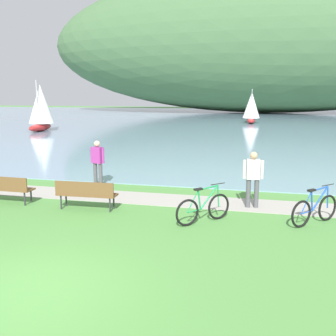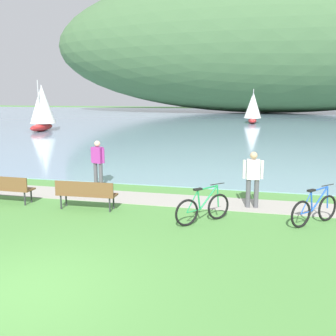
{
  "view_description": "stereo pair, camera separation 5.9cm",
  "coord_description": "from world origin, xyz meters",
  "px_view_note": "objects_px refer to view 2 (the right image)",
  "views": [
    {
      "loc": [
        3.88,
        -5.5,
        3.38
      ],
      "look_at": [
        0.96,
        6.75,
        1.0
      ],
      "focal_mm": 41.9,
      "sensor_mm": 36.0,
      "label": 1
    },
    {
      "loc": [
        3.94,
        -5.48,
        3.38
      ],
      "look_at": [
        0.96,
        6.75,
        1.0
      ],
      "focal_mm": 41.9,
      "sensor_mm": 36.0,
      "label": 2
    }
  ],
  "objects_px": {
    "sailboat_toward_hillside": "(253,107)",
    "sailboat_mid_bay": "(42,107)",
    "bicycle_leaning_near_bench": "(315,210)",
    "person_on_the_grass": "(253,176)",
    "bicycle_beside_path": "(203,208)",
    "park_bench_near_camera": "(86,193)",
    "person_at_shoreline": "(98,160)",
    "park_bench_further_along": "(5,187)"
  },
  "relations": [
    {
      "from": "sailboat_mid_bay",
      "to": "bicycle_beside_path",
      "type": "bearing_deg",
      "value": -50.92
    },
    {
      "from": "park_bench_near_camera",
      "to": "park_bench_further_along",
      "type": "distance_m",
      "value": 2.81
    },
    {
      "from": "person_at_shoreline",
      "to": "sailboat_mid_bay",
      "type": "xyz_separation_m",
      "value": [
        -14.05,
        19.5,
        1.23
      ]
    },
    {
      "from": "bicycle_leaning_near_bench",
      "to": "sailboat_toward_hillside",
      "type": "relative_size",
      "value": 0.33
    },
    {
      "from": "park_bench_further_along",
      "to": "person_at_shoreline",
      "type": "bearing_deg",
      "value": 55.23
    },
    {
      "from": "bicycle_leaning_near_bench",
      "to": "park_bench_further_along",
      "type": "bearing_deg",
      "value": -179.25
    },
    {
      "from": "bicycle_leaning_near_bench",
      "to": "person_on_the_grass",
      "type": "relative_size",
      "value": 0.76
    },
    {
      "from": "bicycle_leaning_near_bench",
      "to": "sailboat_toward_hillside",
      "type": "distance_m",
      "value": 36.87
    },
    {
      "from": "park_bench_near_camera",
      "to": "bicycle_beside_path",
      "type": "relative_size",
      "value": 1.38
    },
    {
      "from": "bicycle_leaning_near_bench",
      "to": "bicycle_beside_path",
      "type": "height_order",
      "value": "same"
    },
    {
      "from": "sailboat_mid_bay",
      "to": "sailboat_toward_hillside",
      "type": "bearing_deg",
      "value": 38.04
    },
    {
      "from": "person_on_the_grass",
      "to": "sailboat_mid_bay",
      "type": "bearing_deg",
      "value": 133.14
    },
    {
      "from": "bicycle_leaning_near_bench",
      "to": "bicycle_beside_path",
      "type": "relative_size",
      "value": 0.99
    },
    {
      "from": "person_on_the_grass",
      "to": "sailboat_mid_bay",
      "type": "relative_size",
      "value": 0.37
    },
    {
      "from": "bicycle_beside_path",
      "to": "sailboat_toward_hillside",
      "type": "relative_size",
      "value": 0.33
    },
    {
      "from": "person_on_the_grass",
      "to": "bicycle_leaning_near_bench",
      "type": "bearing_deg",
      "value": -35.43
    },
    {
      "from": "sailboat_toward_hillside",
      "to": "park_bench_further_along",
      "type": "bearing_deg",
      "value": -100.02
    },
    {
      "from": "park_bench_near_camera",
      "to": "bicycle_leaning_near_bench",
      "type": "bearing_deg",
      "value": 1.8
    },
    {
      "from": "park_bench_near_camera",
      "to": "sailboat_toward_hillside",
      "type": "distance_m",
      "value": 37.15
    },
    {
      "from": "person_at_shoreline",
      "to": "bicycle_beside_path",
      "type": "bearing_deg",
      "value": -36.24
    },
    {
      "from": "park_bench_near_camera",
      "to": "bicycle_leaning_near_bench",
      "type": "xyz_separation_m",
      "value": [
        6.41,
        0.2,
        -0.12
      ]
    },
    {
      "from": "park_bench_near_camera",
      "to": "sailboat_mid_bay",
      "type": "relative_size",
      "value": 0.39
    },
    {
      "from": "park_bench_near_camera",
      "to": "person_on_the_grass",
      "type": "height_order",
      "value": "person_on_the_grass"
    },
    {
      "from": "person_at_shoreline",
      "to": "sailboat_mid_bay",
      "type": "distance_m",
      "value": 24.06
    },
    {
      "from": "park_bench_further_along",
      "to": "bicycle_leaning_near_bench",
      "type": "distance_m",
      "value": 9.22
    },
    {
      "from": "person_at_shoreline",
      "to": "person_on_the_grass",
      "type": "bearing_deg",
      "value": -14.95
    },
    {
      "from": "sailboat_toward_hillside",
      "to": "sailboat_mid_bay",
      "type": "bearing_deg",
      "value": -141.96
    },
    {
      "from": "sailboat_mid_bay",
      "to": "bicycle_leaning_near_bench",
      "type": "bearing_deg",
      "value": -46.12
    },
    {
      "from": "bicycle_beside_path",
      "to": "person_at_shoreline",
      "type": "xyz_separation_m",
      "value": [
        -4.41,
        3.23,
        0.58
      ]
    },
    {
      "from": "bicycle_beside_path",
      "to": "sailboat_toward_hillside",
      "type": "distance_m",
      "value": 37.33
    },
    {
      "from": "park_bench_near_camera",
      "to": "person_at_shoreline",
      "type": "height_order",
      "value": "person_at_shoreline"
    },
    {
      "from": "bicycle_leaning_near_bench",
      "to": "person_on_the_grass",
      "type": "height_order",
      "value": "person_on_the_grass"
    },
    {
      "from": "park_bench_further_along",
      "to": "sailboat_toward_hillside",
      "type": "distance_m",
      "value": 37.45
    },
    {
      "from": "bicycle_leaning_near_bench",
      "to": "person_at_shoreline",
      "type": "xyz_separation_m",
      "value": [
        -7.28,
        2.67,
        0.58
      ]
    },
    {
      "from": "person_on_the_grass",
      "to": "sailboat_mid_bay",
      "type": "xyz_separation_m",
      "value": [
        -19.68,
        21.0,
        1.23
      ]
    },
    {
      "from": "park_bench_further_along",
      "to": "person_on_the_grass",
      "type": "relative_size",
      "value": 1.06
    },
    {
      "from": "park_bench_further_along",
      "to": "sailboat_toward_hillside",
      "type": "xyz_separation_m",
      "value": [
        6.51,
        36.86,
        1.37
      ]
    },
    {
      "from": "sailboat_mid_bay",
      "to": "park_bench_further_along",
      "type": "bearing_deg",
      "value": -61.49
    },
    {
      "from": "person_on_the_grass",
      "to": "sailboat_toward_hillside",
      "type": "xyz_separation_m",
      "value": [
        -1.06,
        35.57,
        0.91
      ]
    },
    {
      "from": "bicycle_leaning_near_bench",
      "to": "person_at_shoreline",
      "type": "bearing_deg",
      "value": 159.83
    },
    {
      "from": "bicycle_beside_path",
      "to": "person_on_the_grass",
      "type": "relative_size",
      "value": 0.77
    },
    {
      "from": "person_at_shoreline",
      "to": "person_on_the_grass",
      "type": "height_order",
      "value": "same"
    }
  ]
}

